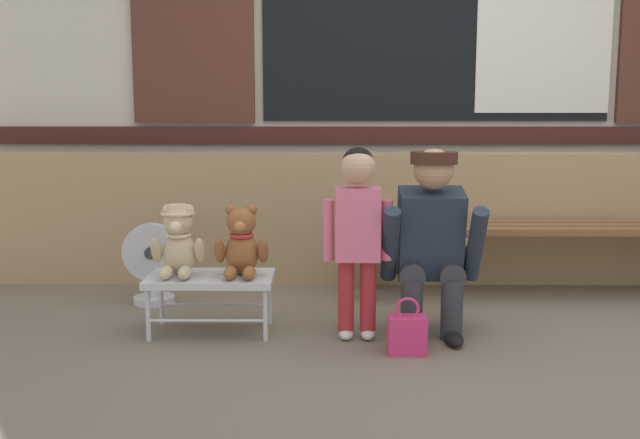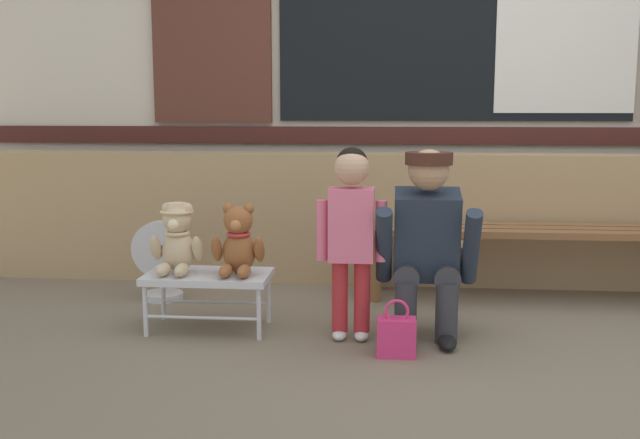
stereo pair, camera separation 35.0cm
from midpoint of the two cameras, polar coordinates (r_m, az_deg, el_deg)
name	(u,v)px [view 1 (the left image)]	position (r m, az deg, el deg)	size (l,w,h in m)	color
ground_plane	(486,350)	(3.65, 9.90, -9.87)	(60.00, 60.00, 0.00)	#756651
brick_low_wall	(441,218)	(4.93, 7.31, 0.13)	(7.23, 0.25, 0.85)	tan
shop_facade	(435,37)	(5.41, 6.93, 13.73)	(7.37, 0.26, 3.23)	beige
wooden_bench_long	(527,235)	(4.66, 13.53, -1.18)	(2.10, 0.40, 0.44)	brown
small_display_bench	(211,282)	(3.87, -10.97, -4.73)	(0.64, 0.36, 0.30)	silver
teddy_bear_with_hat	(178,242)	(3.86, -13.38, -1.70)	(0.28, 0.27, 0.36)	#CCB289
teddy_bear_plain	(241,244)	(3.80, -8.68, -1.87)	(0.28, 0.26, 0.36)	#93562D
child_standing	(358,222)	(3.64, 0.16, -0.18)	(0.35, 0.18, 0.96)	#B7282D
adult_crouching	(433,242)	(3.74, 6.00, -1.74)	(0.50, 0.49, 0.95)	#333338
handbag_on_ground	(407,334)	(3.53, 3.85, -8.77)	(0.18, 0.11, 0.27)	#E53370
floor_fan	(152,264)	(4.50, -14.93, -3.33)	(0.34, 0.24, 0.48)	silver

